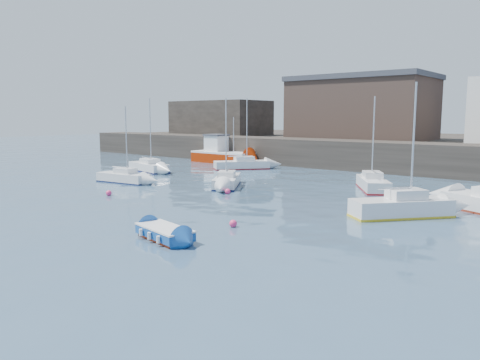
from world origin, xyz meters
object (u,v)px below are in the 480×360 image
Objects in this scene: sailboat_h at (242,164)px; buoy_near at (109,196)px; sailboat_a at (124,177)px; sailboat_b at (227,181)px; buoy_far at (228,194)px; fishing_boat at (222,154)px; sailboat_f at (373,183)px; sailboat_c at (402,207)px; blue_dinghy at (165,233)px; buoy_mid at (233,227)px; sailboat_e at (149,167)px.

sailboat_h is 19.30m from buoy_near.
sailboat_b is at bearing 25.06° from sailboat_a.
buoy_near is 8.40m from buoy_far.
buoy_far is at bearing -48.01° from fishing_boat.
sailboat_f reaches higher than sailboat_a.
sailboat_c is at bearing -31.35° from fishing_boat.
sailboat_f reaches higher than buoy_near.
fishing_boat is 1.12× the size of sailboat_c.
blue_dinghy is 8.43× the size of buoy_far.
buoy_near is at bearing -112.82° from sailboat_b.
sailboat_h is 18.46× the size of buoy_near.
sailboat_f reaches higher than blue_dinghy.
sailboat_c is at bearing -57.76° from sailboat_f.
sailboat_a is 16.26× the size of buoy_mid.
sailboat_c is (6.57, 11.59, 0.23)m from blue_dinghy.
sailboat_h is at bearing 149.08° from sailboat_c.
buoy_near is at bearing -162.21° from sailboat_c.
sailboat_a reaches higher than fishing_boat.
sailboat_f is (22.67, 2.75, 0.02)m from sailboat_e.
blue_dinghy is at bearing -102.06° from buoy_mid.
sailboat_c reaches higher than sailboat_a.
sailboat_h reaches higher than blue_dinghy.
blue_dinghy is 0.46× the size of sailboat_h.
sailboat_f reaches higher than fishing_boat.
fishing_boat is 20.60× the size of buoy_near.
buoy_mid is (16.06, -20.79, -0.48)m from sailboat_h.
buoy_mid is (22.13, -13.22, -0.48)m from sailboat_e.
fishing_boat is 1.18× the size of sailboat_f.
sailboat_f is (-5.20, 8.24, -0.07)m from sailboat_c.
buoy_near is (3.19, -19.03, -0.48)m from sailboat_h.
sailboat_b is 0.98× the size of sailboat_f.
buoy_mid is 0.97× the size of buoy_far.
fishing_boat is at bearing 112.33° from buoy_near.
buoy_near is at bearing -133.33° from sailboat_f.
buoy_near is at bearing -67.67° from fishing_boat.
sailboat_a is at bearing -152.29° from sailboat_f.
buoy_near is at bearing -80.49° from sailboat_h.
fishing_boat is 18.98m from sailboat_a.
sailboat_a is at bearing -174.41° from buoy_far.
buoy_mid is 10.17m from buoy_far.
sailboat_e is at bearing -88.90° from fishing_boat.
sailboat_h is at bearing 163.84° from sailboat_f.
sailboat_f is at bearing 122.24° from sailboat_c.
sailboat_a is 0.86× the size of sailboat_c.
sailboat_a is at bearing -55.04° from sailboat_e.
sailboat_f is 17.50× the size of buoy_near.
buoy_mid is (0.82, 3.86, -0.34)m from blue_dinghy.
sailboat_a reaches higher than blue_dinghy.
sailboat_h reaches higher than buoy_mid.
buoy_near is at bearing -136.26° from buoy_far.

